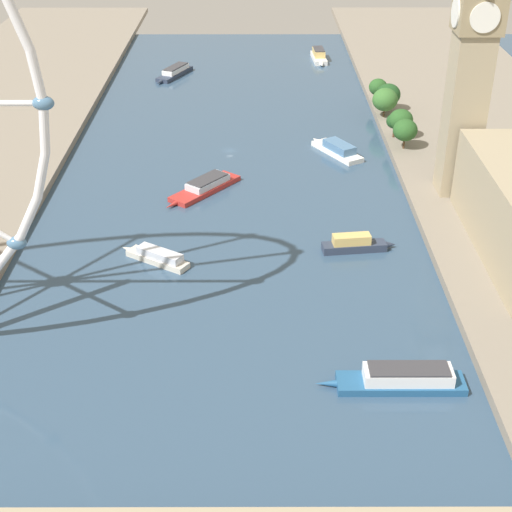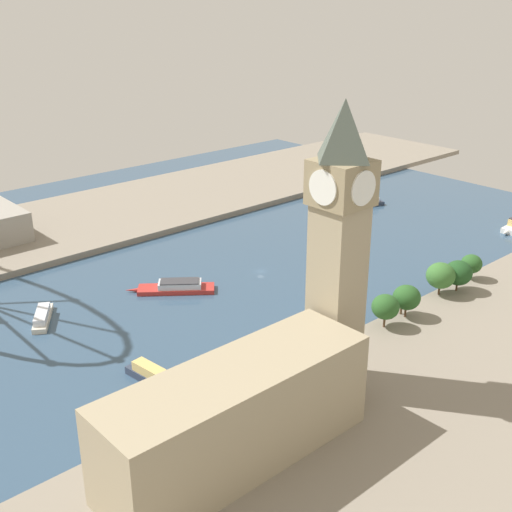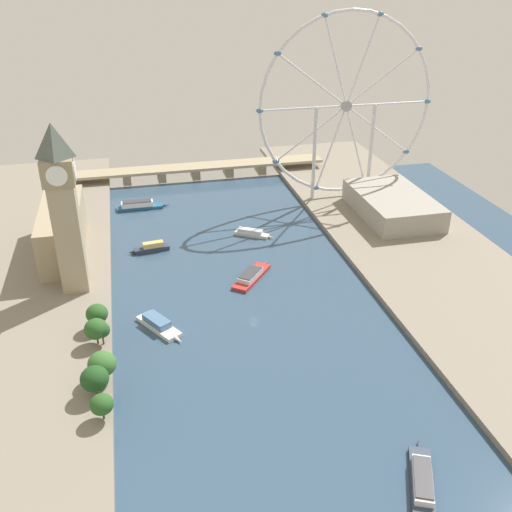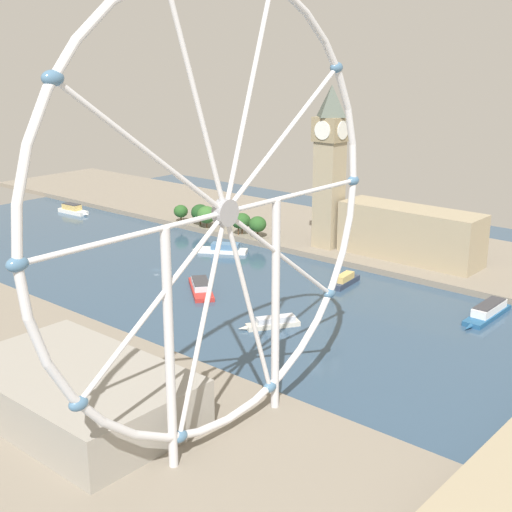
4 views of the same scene
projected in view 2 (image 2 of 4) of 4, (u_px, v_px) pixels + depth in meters
ground_plane at (261, 271)px, 284.74m from camera, size 390.70×390.70×0.00m
riverbank_left at (493, 370)px, 207.92m from camera, size 90.00×520.00×3.00m
riverbank_right at (126, 210)px, 360.44m from camera, size 90.00×520.00×3.00m
clock_tower at (338, 246)px, 182.46m from camera, size 15.48×15.48×84.80m
parliament_block at (237, 415)px, 161.12m from camera, size 22.00×72.81×26.27m
tree_row_embankment at (432, 283)px, 247.35m from camera, size 13.83×68.85×13.08m
tour_boat_0 at (152, 376)px, 202.98m from camera, size 24.06×7.33×5.60m
tour_boat_2 at (331, 303)px, 251.05m from camera, size 19.98×28.50×5.11m
tour_boat_3 at (360, 202)px, 371.20m from camera, size 18.03×31.89×4.96m
tour_boat_4 at (177, 287)px, 265.32m from camera, size 26.57×31.41×4.63m
tour_boat_5 at (43, 316)px, 241.52m from camera, size 23.01×16.32×4.33m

